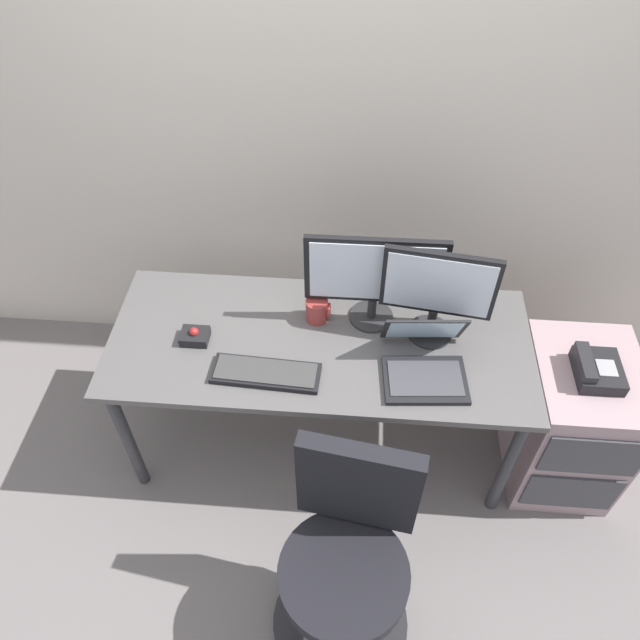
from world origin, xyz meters
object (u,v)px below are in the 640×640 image
(monitor_main, at_px, (375,275))
(trackball_mouse, at_px, (195,336))
(desk_phone, at_px, (596,370))
(laptop, at_px, (425,361))
(monitor_side, at_px, (438,290))
(keyboard, at_px, (266,373))
(coffee_mug, at_px, (318,310))
(file_cabinet, at_px, (568,421))
(office_chair, at_px, (347,564))

(monitor_main, distance_m, trackball_mouse, 0.75)
(desk_phone, xyz_separation_m, laptop, (-0.66, -0.05, 0.05))
(monitor_side, height_order, keyboard, monitor_side)
(monitor_side, bearing_deg, coffee_mug, 174.11)
(keyboard, bearing_deg, trackball_mouse, 153.02)
(file_cabinet, bearing_deg, monitor_side, 169.04)
(monitor_main, bearing_deg, coffee_mug, -174.55)
(desk_phone, bearing_deg, office_chair, -142.29)
(monitor_main, bearing_deg, office_chair, -93.01)
(desk_phone, height_order, trackball_mouse, trackball_mouse)
(monitor_side, height_order, trackball_mouse, monitor_side)
(desk_phone, xyz_separation_m, monitor_main, (-0.86, 0.21, 0.23))
(file_cabinet, distance_m, office_chair, 1.17)
(desk_phone, height_order, monitor_main, monitor_main)
(monitor_side, bearing_deg, laptop, -99.67)
(laptop, bearing_deg, desk_phone, 4.22)
(desk_phone, xyz_separation_m, office_chair, (-0.91, -0.70, -0.27))
(keyboard, distance_m, coffee_mug, 0.35)
(monitor_side, bearing_deg, office_chair, -108.58)
(file_cabinet, height_order, monitor_main, monitor_main)
(monitor_main, xyz_separation_m, monitor_side, (0.24, -0.07, 0.00))
(file_cabinet, relative_size, keyboard, 1.64)
(desk_phone, relative_size, keyboard, 0.48)
(coffee_mug, bearing_deg, trackball_mouse, -162.14)
(office_chair, distance_m, laptop, 0.77)
(trackball_mouse, bearing_deg, monitor_main, 14.07)
(monitor_side, bearing_deg, trackball_mouse, -173.48)
(office_chair, height_order, laptop, office_chair)
(monitor_side, bearing_deg, keyboard, -157.33)
(file_cabinet, height_order, laptop, laptop)
(coffee_mug, bearing_deg, office_chair, -79.10)
(desk_phone, relative_size, trackball_mouse, 1.82)
(file_cabinet, height_order, monitor_side, monitor_side)
(laptop, relative_size, coffee_mug, 3.44)
(office_chair, relative_size, monitor_main, 1.77)
(file_cabinet, distance_m, coffee_mug, 1.18)
(desk_phone, bearing_deg, monitor_side, 167.46)
(trackball_mouse, bearing_deg, laptop, -5.20)
(laptop, xyz_separation_m, coffee_mug, (-0.42, 0.24, -0.00))
(file_cabinet, bearing_deg, trackball_mouse, 179.39)
(file_cabinet, height_order, desk_phone, desk_phone)
(office_chair, height_order, trackball_mouse, office_chair)
(file_cabinet, distance_m, monitor_main, 1.08)
(keyboard, xyz_separation_m, laptop, (0.59, 0.07, 0.04))
(desk_phone, distance_m, trackball_mouse, 1.56)
(desk_phone, distance_m, office_chair, 1.18)
(trackball_mouse, distance_m, coffee_mug, 0.50)
(office_chair, xyz_separation_m, monitor_side, (0.28, 0.84, 0.51))
(office_chair, relative_size, coffee_mug, 9.54)
(file_cabinet, xyz_separation_m, coffee_mug, (-1.09, 0.17, 0.42))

